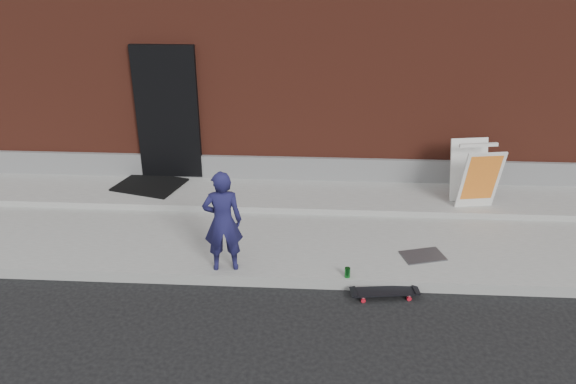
# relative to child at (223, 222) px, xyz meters

# --- Properties ---
(ground) EXTENTS (80.00, 80.00, 0.00)m
(ground) POSITION_rel_child_xyz_m (1.24, -0.20, -0.83)
(ground) COLOR black
(ground) RESTS_ON ground
(sidewalk) EXTENTS (20.00, 3.00, 0.15)m
(sidewalk) POSITION_rel_child_xyz_m (1.24, 1.30, -0.75)
(sidewalk) COLOR gray
(sidewalk) RESTS_ON ground
(apron) EXTENTS (20.00, 1.20, 0.10)m
(apron) POSITION_rel_child_xyz_m (1.24, 2.20, -0.63)
(apron) COLOR gray
(apron) RESTS_ON sidewalk
(building) EXTENTS (20.00, 8.10, 5.00)m
(building) POSITION_rel_child_xyz_m (1.24, 6.79, 1.67)
(building) COLOR #5C2519
(building) RESTS_ON ground
(child) EXTENTS (0.54, 0.40, 1.36)m
(child) POSITION_rel_child_xyz_m (0.00, 0.00, 0.00)
(child) COLOR #1A1946
(child) RESTS_ON sidewalk
(skateboard) EXTENTS (0.84, 0.31, 0.09)m
(skateboard) POSITION_rel_child_xyz_m (2.04, -0.32, -0.75)
(skateboard) COLOR red
(skateboard) RESTS_ON ground
(pizza_sign) EXTENTS (0.71, 0.80, 1.00)m
(pizza_sign) POSITION_rel_child_xyz_m (3.59, 1.94, -0.08)
(pizza_sign) COLOR silver
(pizza_sign) RESTS_ON apron
(soda_can) EXTENTS (0.09, 0.09, 0.13)m
(soda_can) POSITION_rel_child_xyz_m (1.58, -0.12, -0.61)
(soda_can) COLOR #177526
(soda_can) RESTS_ON sidewalk
(doormat) EXTENTS (1.23, 1.09, 0.03)m
(doormat) POSITION_rel_child_xyz_m (-1.66, 2.34, -0.56)
(doormat) COLOR black
(doormat) RESTS_ON apron
(utility_plate) EXTENTS (0.63, 0.50, 0.02)m
(utility_plate) POSITION_rel_child_xyz_m (2.62, 0.44, -0.67)
(utility_plate) COLOR #4D4D51
(utility_plate) RESTS_ON sidewalk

